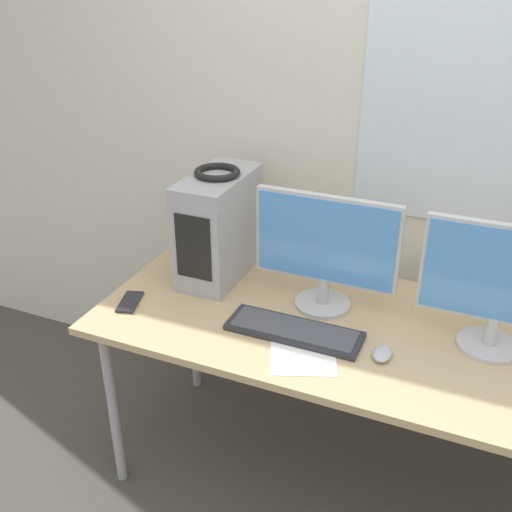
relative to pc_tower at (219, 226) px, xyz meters
name	(u,v)px	position (x,y,z in m)	size (l,w,h in m)	color
wall_back	(454,129)	(0.79, 0.37, 0.38)	(8.00, 0.07, 2.70)	beige
desk	(407,350)	(0.79, -0.16, -0.26)	(2.20, 0.81, 0.76)	tan
pc_tower	(219,226)	(0.00, 0.00, 0.00)	(0.20, 0.42, 0.42)	#9E9EA3
headphones	(217,172)	(0.00, 0.00, 0.22)	(0.17, 0.17, 0.03)	black
monitor_main	(326,248)	(0.46, -0.08, 0.03)	(0.52, 0.20, 0.43)	#B7B7BC
monitor_right_near	(501,285)	(1.04, -0.11, 0.03)	(0.50, 0.20, 0.44)	#B7B7BC
keyboard	(294,331)	(0.43, -0.29, -0.20)	(0.47, 0.15, 0.02)	#28282D
mouse	(382,354)	(0.73, -0.30, -0.19)	(0.06, 0.09, 0.03)	#B2B2B7
cell_phone	(130,302)	(-0.21, -0.34, -0.20)	(0.11, 0.16, 0.01)	#232328
paper_sheet_left	(303,348)	(0.48, -0.36, -0.21)	(0.30, 0.35, 0.00)	white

